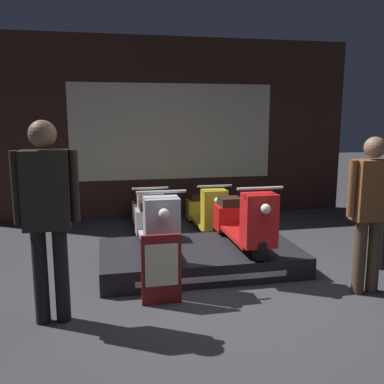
# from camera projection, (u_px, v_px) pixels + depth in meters

# --- Properties ---
(ground_plane) EXTENTS (30.00, 30.00, 0.00)m
(ground_plane) POSITION_uv_depth(u_px,v_px,m) (233.00, 298.00, 4.39)
(ground_plane) COLOR #38383D
(shop_wall_back) EXTENTS (6.63, 0.09, 3.20)m
(shop_wall_back) POSITION_uv_depth(u_px,v_px,m) (173.00, 129.00, 7.71)
(shop_wall_back) COLOR #331E19
(shop_wall_back) RESTS_ON ground_plane
(display_platform) EXTENTS (2.41, 1.33, 0.26)m
(display_platform) POSITION_uv_depth(u_px,v_px,m) (200.00, 258.00, 5.25)
(display_platform) COLOR black
(display_platform) RESTS_ON ground_plane
(scooter_display_left) EXTENTS (0.52, 1.52, 0.83)m
(scooter_display_left) POSITION_uv_depth(u_px,v_px,m) (156.00, 226.00, 5.01)
(scooter_display_left) COLOR black
(scooter_display_left) RESTS_ON display_platform
(scooter_display_right) EXTENTS (0.52, 1.52, 0.83)m
(scooter_display_right) POSITION_uv_depth(u_px,v_px,m) (244.00, 221.00, 5.23)
(scooter_display_right) COLOR black
(scooter_display_right) RESTS_ON display_platform
(scooter_backrow_0) EXTENTS (0.52, 1.52, 0.83)m
(scooter_backrow_0) POSITION_uv_depth(u_px,v_px,m) (147.00, 214.00, 6.72)
(scooter_backrow_0) COLOR black
(scooter_backrow_0) RESTS_ON ground_plane
(scooter_backrow_1) EXTENTS (0.52, 1.52, 0.83)m
(scooter_backrow_1) POSITION_uv_depth(u_px,v_px,m) (206.00, 211.00, 6.92)
(scooter_backrow_1) COLOR black
(scooter_backrow_1) RESTS_ON ground_plane
(person_left_browsing) EXTENTS (0.56, 0.24, 1.82)m
(person_left_browsing) POSITION_uv_depth(u_px,v_px,m) (47.00, 207.00, 3.72)
(person_left_browsing) COLOR black
(person_left_browsing) RESTS_ON ground_plane
(person_right_browsing) EXTENTS (0.53, 0.21, 1.65)m
(person_right_browsing) POSITION_uv_depth(u_px,v_px,m) (370.00, 205.00, 4.38)
(person_right_browsing) COLOR #473828
(person_right_browsing) RESTS_ON ground_plane
(price_sign_board) EXTENTS (0.40, 0.04, 0.71)m
(price_sign_board) POSITION_uv_depth(u_px,v_px,m) (161.00, 269.00, 4.20)
(price_sign_board) COLOR maroon
(price_sign_board) RESTS_ON ground_plane
(street_bollard) EXTENTS (0.13, 0.13, 0.89)m
(street_bollard) POSITION_uv_depth(u_px,v_px,m) (383.00, 234.00, 5.17)
(street_bollard) COLOR black
(street_bollard) RESTS_ON ground_plane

